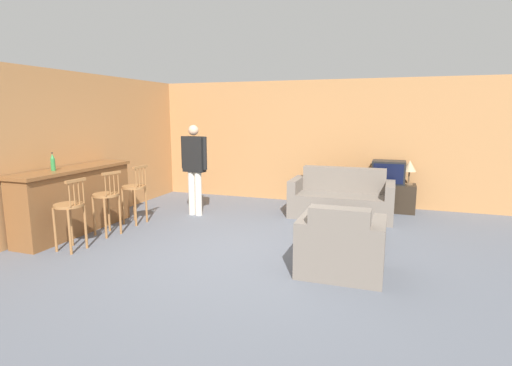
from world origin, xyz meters
The scene contains 16 objects.
ground_plane centered at (0.00, 0.00, 0.00)m, with size 24.00×24.00×0.00m, color #565B66.
wall_back centered at (0.00, 3.60, 1.30)m, with size 9.40×0.08×2.60m.
wall_left centered at (-3.27, 1.30, 1.30)m, with size 0.08×8.60×2.60m.
bar_counter centered at (-2.93, 0.08, 0.53)m, with size 0.55×2.18×1.06m.
bar_chair_near centered at (-2.34, -0.65, 0.57)m, with size 0.42×0.42×1.03m.
bar_chair_mid centered at (-2.34, 0.11, 0.57)m, with size 0.48×0.48×1.03m.
bar_chair_far centered at (-2.34, 0.83, 0.57)m, with size 0.43×0.43×1.03m.
couch_far centered at (1.01, 2.48, 0.32)m, with size 1.86×0.85×0.90m.
armchair_near centered at (1.35, -0.27, 0.32)m, with size 1.00×0.81×0.87m.
coffee_table centered at (1.18, 0.94, 0.36)m, with size 0.63×1.08×0.41m.
tv_unit centered at (1.81, 3.23, 0.27)m, with size 1.05×0.47×0.55m.
tv centered at (1.81, 3.23, 0.77)m, with size 0.62×0.45×0.45m.
bottle centered at (-2.96, -0.28, 1.18)m, with size 0.07×0.07×0.27m.
book_on_table centered at (1.21, 0.78, 0.42)m, with size 0.23×0.19×0.02m.
table_lamp centered at (2.19, 3.23, 0.89)m, with size 0.25×0.25×0.47m.
person_by_window centered at (-1.62, 1.70, 0.97)m, with size 0.54×0.20×1.70m.
Camera 1 is at (1.88, -4.91, 1.91)m, focal length 28.00 mm.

